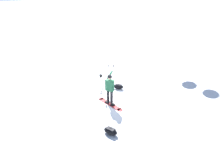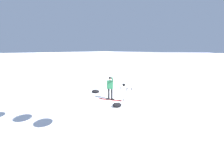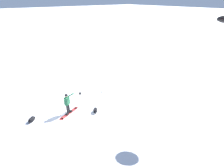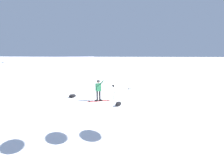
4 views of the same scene
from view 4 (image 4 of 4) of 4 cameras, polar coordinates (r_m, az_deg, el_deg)
The scene contains 8 objects.
ground_plane at distance 13.42m, azimuth -5.43°, elevation -5.83°, with size 300.00×300.00×0.00m, color white.
snowboarder at distance 13.22m, azimuth -4.59°, elevation -1.42°, with size 0.55×0.73×1.73m.
snowboard at distance 13.46m, azimuth -4.49°, elevation -5.66°, with size 0.86×1.76×0.10m.
gear_bag_large at distance 14.79m, azimuth -13.17°, elevation -3.91°, with size 0.64×0.71×0.29m.
camera_tripod at distance 13.22m, azimuth 0.38°, elevation -1.85°, with size 0.66×0.51×1.30m.
gear_bag_small at distance 12.16m, azimuth 2.14°, elevation -6.72°, with size 0.67×0.60×0.31m.
ski_poles at distance 12.15m, azimuth 5.99°, elevation -3.32°, with size 0.42×0.43×1.32m.
distant_ridge at distance 80.40m, azimuth -18.67°, elevation 7.91°, with size 26.76×38.33×1.96m.
Camera 4 is at (-12.62, -2.63, 3.75)m, focal length 27.17 mm.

